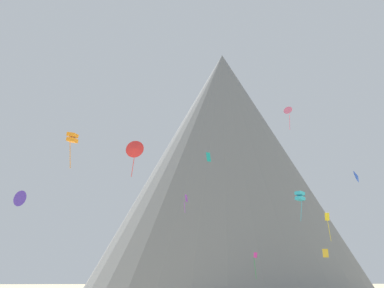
% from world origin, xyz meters
% --- Properties ---
extents(rock_massif, '(82.98, 82.98, 61.57)m').
position_xyz_m(rock_massif, '(9.19, 80.92, 28.36)').
color(rock_massif, slate).
rests_on(rock_massif, ground_plane).
extents(kite_yellow_low, '(0.91, 0.75, 4.89)m').
position_xyz_m(kite_yellow_low, '(21.62, 45.73, 13.27)').
color(kite_yellow_low, yellow).
extents(kite_cyan_mid, '(1.93, 1.92, 5.37)m').
position_xyz_m(kite_cyan_mid, '(17.64, 48.09, 17.88)').
color(kite_cyan_mid, '#33BCDB').
extents(kite_orange_mid, '(1.44, 1.41, 4.42)m').
position_xyz_m(kite_orange_mid, '(-18.85, 19.74, 19.93)').
color(kite_orange_mid, orange).
extents(kite_magenta_low, '(0.55, 0.78, 4.40)m').
position_xyz_m(kite_magenta_low, '(8.46, 45.53, 6.53)').
color(kite_magenta_low, '#D1339E').
extents(kite_violet_mid, '(0.67, 0.84, 3.02)m').
position_xyz_m(kite_violet_mid, '(-3.57, 42.12, 16.04)').
color(kite_violet_mid, purple).
extents(kite_indigo_mid, '(2.27, 1.54, 2.29)m').
position_xyz_m(kite_indigo_mid, '(-27.47, 31.45, 14.29)').
color(kite_indigo_mid, '#5138B2').
extents(kite_teal_mid, '(0.81, 0.54, 1.51)m').
position_xyz_m(kite_teal_mid, '(-0.64, 34.46, 21.53)').
color(kite_teal_mid, teal).
extents(kite_gold_low, '(0.89, 0.34, 1.32)m').
position_xyz_m(kite_gold_low, '(17.88, 37.62, 7.28)').
color(kite_gold_low, gold).
extents(kite_blue_mid, '(1.53, 1.72, 1.62)m').
position_xyz_m(kite_blue_mid, '(18.14, 24.19, 16.72)').
color(kite_blue_mid, blue).
extents(kite_lime_low, '(1.89, 1.87, 1.91)m').
position_xyz_m(kite_lime_low, '(6.61, 56.55, 10.06)').
color(kite_lime_low, '#8CD133').
extents(kite_rainbow_high, '(1.71, 1.53, 4.07)m').
position_xyz_m(kite_rainbow_high, '(13.29, 37.75, 30.56)').
color(kite_rainbow_high, '#E5668C').
extents(kite_red_mid, '(2.68, 1.27, 5.29)m').
position_xyz_m(kite_red_mid, '(-11.74, 28.38, 21.00)').
color(kite_red_mid, red).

